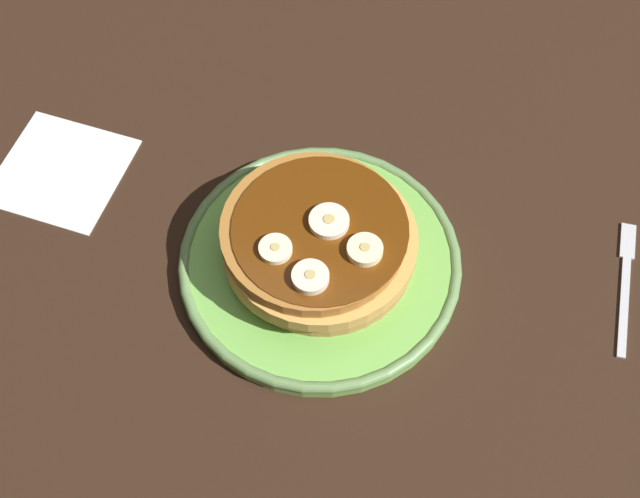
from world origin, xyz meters
The scene contains 9 objects.
ground_plane centered at (0.00, 0.00, -1.50)cm, with size 140.00×140.00×3.00cm, color black.
plate centered at (0.00, 0.00, 0.89)cm, with size 23.77×23.77×1.65cm.
pancake_stack centered at (-0.04, -0.32, 3.81)cm, with size 16.48×16.16×4.91cm.
banana_slice_0 centered at (-0.63, 0.55, 6.50)cm, with size 3.23×3.23×0.81cm.
banana_slice_1 centered at (3.07, -2.64, 6.48)cm, with size 2.64×2.64×0.77cm.
banana_slice_2 centered at (1.07, 3.99, 6.56)cm, with size 2.83×2.83×0.93cm.
banana_slice_3 centered at (4.66, 0.73, 6.56)cm, with size 2.90×2.90×0.93cm.
napkin centered at (-2.44, -25.49, 0.15)cm, with size 11.00×11.00×0.30cm, color white.
fork centered at (-6.69, 24.86, 0.25)cm, with size 13.04×2.06×0.50cm.
Camera 1 is at (35.80, 11.51, 64.82)cm, focal length 49.56 mm.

